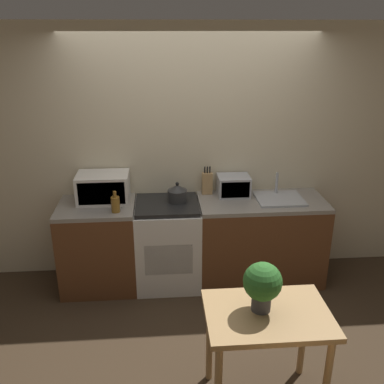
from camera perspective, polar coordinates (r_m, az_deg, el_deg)
ground_plane at (r=4.04m, az=1.16°, el=-17.78°), size 16.00×16.00×0.00m
wall_back at (r=4.46m, az=-0.17°, el=5.06°), size 10.00×0.06×2.60m
counter_left_run at (r=4.50m, az=-12.26°, el=-7.03°), size 0.75×0.62×0.90m
counter_right_run at (r=4.57m, az=9.02°, el=-6.31°), size 1.28×0.62×0.90m
stove_range at (r=4.45m, az=-3.24°, el=-6.87°), size 0.65×0.62×0.90m
kettle at (r=4.26m, az=-1.97°, el=-0.17°), size 0.19×0.19×0.20m
microwave at (r=4.35m, az=-11.74°, el=0.58°), size 0.51×0.35×0.28m
bottle at (r=4.09m, az=-10.17°, el=-1.57°), size 0.08×0.08×0.21m
knife_block at (r=4.45m, az=2.03°, el=1.20°), size 0.11×0.07×0.30m
toaster_oven at (r=4.43m, az=5.56°, el=0.83°), size 0.33×0.26×0.21m
sink_basin at (r=4.42m, az=11.57°, el=-0.79°), size 0.47×0.40×0.24m
dining_table at (r=3.07m, az=9.94°, el=-17.33°), size 0.84×0.59×0.77m
potted_plant at (r=2.90m, az=9.37°, el=-11.97°), size 0.26×0.26×0.35m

